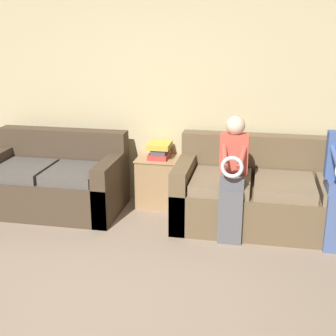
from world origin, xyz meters
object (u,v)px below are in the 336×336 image
(couch_side, at_px, (55,182))
(side_shelf, at_px, (159,181))
(book_stack, at_px, (159,150))
(couch_main, at_px, (283,196))
(child_left_seated, at_px, (233,172))

(couch_side, distance_m, side_shelf, 1.15)
(couch_side, bearing_deg, book_stack, 16.06)
(couch_main, distance_m, side_shelf, 1.37)
(book_stack, bearing_deg, side_shelf, -137.60)
(couch_main, relative_size, book_stack, 7.36)
(child_left_seated, bearing_deg, couch_main, 38.43)
(child_left_seated, distance_m, side_shelf, 1.15)
(couch_main, distance_m, book_stack, 1.41)
(side_shelf, height_order, book_stack, book_stack)
(side_shelf, bearing_deg, book_stack, 42.40)
(couch_main, relative_size, side_shelf, 3.86)
(couch_main, height_order, book_stack, couch_main)
(child_left_seated, bearing_deg, side_shelf, 141.98)
(couch_main, height_order, child_left_seated, child_left_seated)
(child_left_seated, distance_m, book_stack, 1.08)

